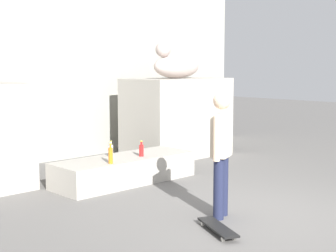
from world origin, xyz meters
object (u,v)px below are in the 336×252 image
at_px(bottle_clear, 111,150).
at_px(bottle_orange, 111,155).
at_px(skateboard, 218,227).
at_px(bottle_red, 141,150).
at_px(statue_reclining_right, 176,65).
at_px(skater, 221,149).

distance_m(bottle_clear, bottle_orange, 0.62).
bearing_deg(skateboard, bottle_clear, -168.08).
bearing_deg(skateboard, bottle_red, -177.32).
distance_m(statue_reclining_right, bottle_orange, 3.62).
relative_size(skater, bottle_red, 6.13).
height_order(skater, skateboard, skater).
xyz_separation_m(skateboard, bottle_red, (1.08, 2.67, 0.49)).
bearing_deg(bottle_orange, skater, -84.81).
xyz_separation_m(statue_reclining_right, bottle_red, (-2.19, -1.37, -1.45)).
bearing_deg(skater, bottle_orange, -108.86).
bearing_deg(bottle_red, bottle_clear, 138.40).
height_order(skateboard, bottle_red, bottle_red).
xyz_separation_m(bottle_clear, bottle_orange, (-0.38, -0.50, 0.03)).
xyz_separation_m(skateboard, bottle_clear, (0.68, 3.02, 0.49)).
bearing_deg(bottle_red, skater, -104.17).
bearing_deg(skater, bottle_clear, -118.03).
xyz_separation_m(bottle_clear, bottle_red, (0.39, -0.35, -0.00)).
bearing_deg(bottle_red, bottle_orange, -169.41).
bearing_deg(statue_reclining_right, bottle_red, 19.40).
xyz_separation_m(skateboard, bottle_orange, (0.30, 2.53, 0.52)).
height_order(skateboard, bottle_clear, bottle_clear).
xyz_separation_m(bottle_orange, bottle_red, (0.77, 0.14, -0.03)).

